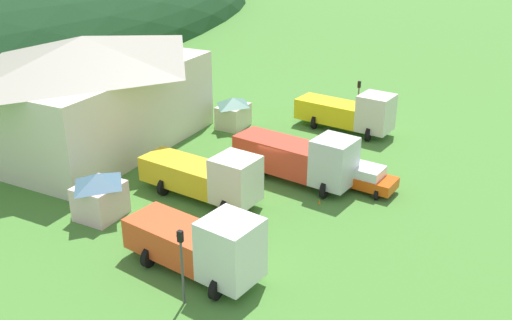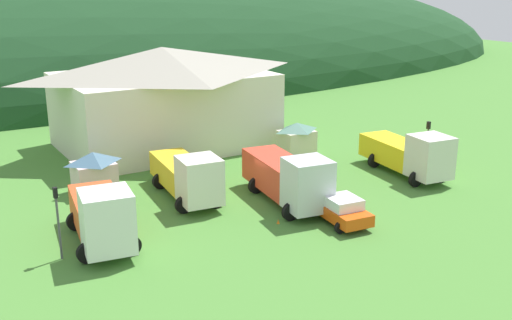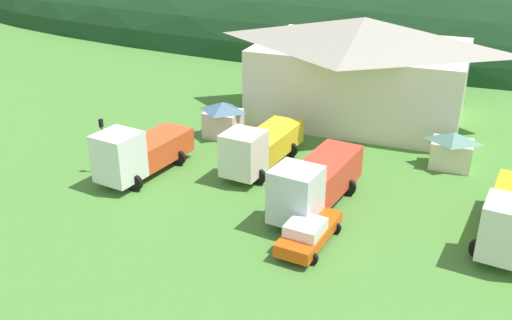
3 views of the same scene
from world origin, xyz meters
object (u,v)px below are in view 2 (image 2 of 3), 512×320
Objects in this scene: traffic_light_east at (427,141)px; traffic_cone_mid_row at (272,181)px; tow_truck_silver at (289,177)px; traffic_light_west at (58,215)px; flatbed_truck_yellow at (410,153)px; play_shed_cream at (297,138)px; play_shed_pink at (94,172)px; heavy_rig_striped at (188,175)px; heavy_rig_white at (102,215)px; depot_building at (164,96)px; service_pickup_orange at (338,208)px; traffic_cone_near_pickup at (278,224)px.

traffic_cone_mid_row is (-10.81, 4.31, -2.39)m from traffic_light_east.
traffic_light_west reaches higher than tow_truck_silver.
tow_truck_silver is 1.05× the size of flatbed_truck_yellow.
traffic_light_east is at bearing 98.64° from tow_truck_silver.
play_shed_cream is 1.03× the size of play_shed_pink.
play_shed_cream is at bearing 23.98° from traffic_light_west.
heavy_rig_white is at bearing -53.35° from heavy_rig_striped.
depot_building reaches higher than traffic_cone_mid_row.
play_shed_cream is at bearing 160.84° from service_pickup_orange.
tow_truck_silver is 18.03× the size of traffic_cone_mid_row.
depot_building is 37.01× the size of traffic_cone_mid_row.
heavy_rig_white is 2.00× the size of traffic_light_west.
tow_truck_silver is at bearing 98.63° from heavy_rig_white.
traffic_cone_mid_row is (13.65, 4.37, -1.76)m from heavy_rig_white.
depot_building is 20.84m from flatbed_truck_yellow.
heavy_rig_striped is (-4.05, -13.01, -2.69)m from depot_building.
traffic_light_east is at bearing -51.71° from depot_building.
tow_truck_silver is 10.74m from flatbed_truck_yellow.
traffic_light_west is at bearing -96.67° from service_pickup_orange.
heavy_rig_white is 24.46m from traffic_light_east.
play_shed_cream is 11.62m from tow_truck_silver.
tow_truck_silver reaches higher than traffic_cone_mid_row.
traffic_light_west is at bearing -57.80° from heavy_rig_striped.
play_shed_pink is 10.15m from traffic_light_west.
traffic_light_east is 11.88m from traffic_cone_mid_row.
heavy_rig_striped is 6.88m from traffic_cone_mid_row.
play_shed_cream is 0.75× the size of traffic_light_east.
heavy_rig_white reaches higher than heavy_rig_striped.
traffic_cone_near_pickup is at bearing -170.47° from traffic_light_east.
traffic_light_west is at bearing -178.91° from traffic_light_east.
play_shed_pink is 13.37m from traffic_cone_near_pickup.
flatbed_truck_yellow is (22.79, 0.08, -0.08)m from heavy_rig_white.
traffic_cone_mid_row is (-5.53, -4.76, -1.34)m from play_shed_cream.
traffic_cone_near_pickup is at bearing -109.67° from service_pickup_orange.
traffic_cone_near_pickup is (-13.10, -2.50, -1.69)m from flatbed_truck_yellow.
play_shed_cream is 5.61× the size of traffic_cone_near_pickup.
flatbed_truck_yellow is (20.59, -8.47, 0.23)m from play_shed_pink.
depot_building is 6.35× the size of play_shed_pink.
tow_truck_silver reaches higher than service_pickup_orange.
traffic_cone_mid_row is (6.67, 0.30, -1.65)m from heavy_rig_striped.
tow_truck_silver is 4.16m from service_pickup_orange.
play_shed_pink is 0.56× the size of service_pickup_orange.
depot_building is 13.68m from traffic_cone_mid_row.
flatbed_truck_yellow is 17.21× the size of traffic_cone_mid_row.
traffic_light_west is at bearing -81.44° from flatbed_truck_yellow.
play_shed_pink is at bearing -122.86° from tow_truck_silver.
play_shed_cream is 0.35× the size of flatbed_truck_yellow.
play_shed_pink is at bearing -135.99° from depot_building.
heavy_rig_striped is 16.27× the size of traffic_cone_near_pickup.
service_pickup_orange is at bearing 42.77° from heavy_rig_striped.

